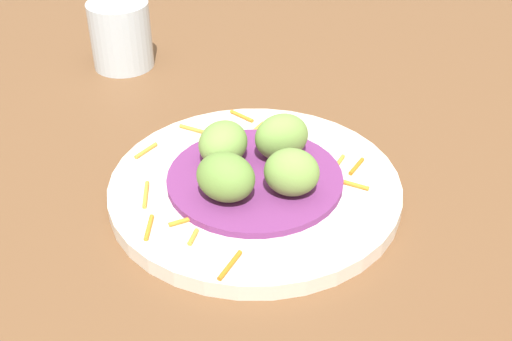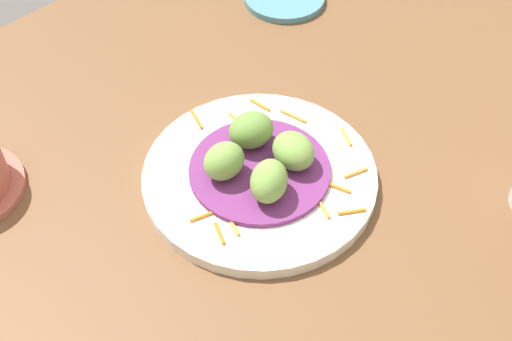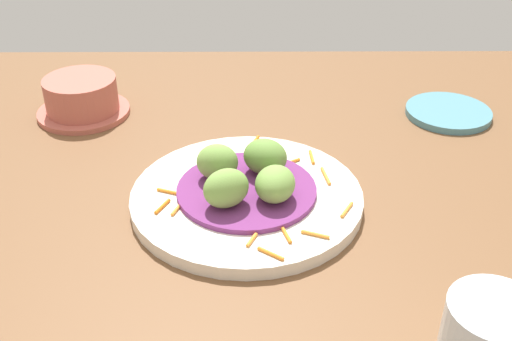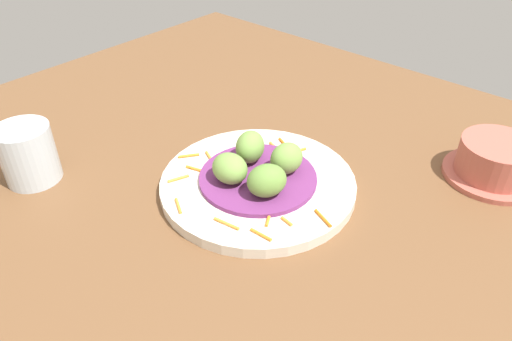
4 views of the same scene
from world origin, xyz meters
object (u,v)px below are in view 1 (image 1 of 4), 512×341
Objects in this scene: guac_scoop_center at (292,172)px; guac_scoop_back at (221,143)px; main_plate at (255,188)px; guac_scoop_right at (282,137)px; guac_scoop_left at (226,177)px; water_glass at (121,35)px.

guac_scoop_back is (6.95, -4.47, -0.22)cm from guac_scoop_center.
guac_scoop_right is at bearing -122.77° from main_plate.
main_plate is 5.17× the size of guac_scoop_right.
guac_scoop_right is (-4.47, -6.95, 0.07)cm from guac_scoop_left.
guac_scoop_left is 8.27cm from guac_scoop_right.
guac_scoop_left reaches higher than main_plate.
main_plate is 5.52cm from guac_scoop_center.
main_plate is 32.88cm from water_glass.
guac_scoop_back is (3.48, -2.24, 3.43)cm from main_plate.
guac_scoop_left reaches higher than guac_scoop_back.
guac_scoop_right reaches higher than guac_scoop_back.
guac_scoop_back reaches higher than main_plate.
guac_scoop_center is at bearing -167.77° from guac_scoop_left.
guac_scoop_back is at bearing -77.77° from guac_scoop_left.
guac_scoop_back is (5.71, 1.24, -0.27)cm from guac_scoop_right.
guac_scoop_center is at bearing 102.23° from guac_scoop_right.
main_plate is at bearing 126.84° from water_glass.
water_glass reaches higher than guac_scoop_center.
water_glass is at bearing -50.90° from guac_scoop_center.
guac_scoop_left is 5.85cm from guac_scoop_back.
main_plate is at bearing -122.77° from guac_scoop_left.
guac_scoop_right is 0.98× the size of guac_scoop_back.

